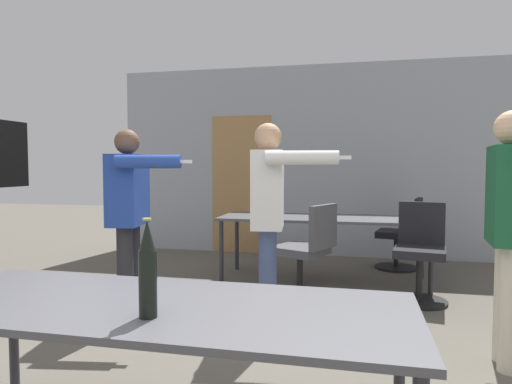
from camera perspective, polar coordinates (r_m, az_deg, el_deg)
name	(u,v)px	position (r m, az deg, el deg)	size (l,w,h in m)	color
back_wall	(313,161)	(6.71, 7.17, 3.81)	(5.92, 0.12, 2.76)	#A3A8B2
conference_table_near	(157,317)	(2.03, -12.26, -14.97)	(2.14, 0.81, 0.73)	#4C4C51
conference_table_far	(324,222)	(5.22, 8.44, -3.72)	(2.33, 0.78, 0.73)	#4C4C51
person_left_plaid	(512,214)	(3.34, 29.39, -2.37)	(0.75, 0.67, 1.65)	beige
person_center_tall	(130,204)	(4.15, -15.52, -1.49)	(0.83, 0.67, 1.62)	#28282D
person_far_watching	(270,204)	(3.71, 1.72, -1.56)	(0.81, 0.64, 1.65)	#3D4C75
office_chair_far_left	(306,255)	(4.51, 6.33, -7.78)	(0.66, 0.63, 0.94)	black
office_chair_near_pushed	(403,236)	(6.05, 17.86, -5.31)	(0.60, 0.55, 0.90)	black
office_chair_far_right	(420,255)	(4.70, 19.83, -7.39)	(0.53, 0.59, 0.95)	black
beer_bottle	(148,271)	(1.80, -13.39, -9.57)	(0.07, 0.07, 0.38)	black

